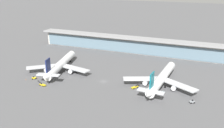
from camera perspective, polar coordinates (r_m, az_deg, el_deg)
The scene contains 11 objects.
ground_plane at distance 175.62m, azimuth -1.93°, elevation -3.92°, with size 1200.00×1200.00×0.00m, color #515154.
airliner_left_stand at distance 196.13m, azimuth -11.43°, elevation -0.13°, with size 47.72×63.11×17.00m.
airliner_centre_stand at distance 169.59m, azimuth 10.99°, elevation -3.18°, with size 49.08×63.84×17.00m.
service_truck_near_nose_yellow at distance 187.40m, azimuth -17.02°, elevation -2.99°, with size 3.32×3.01×2.05m.
service_truck_under_wing_yellow at distance 174.74m, azimuth -15.30°, elevation -4.46°, with size 6.93×2.82×2.70m.
service_truck_mid_apron_grey at distance 193.87m, azimuth -8.39°, elevation -1.61°, with size 6.81×1.94×2.70m.
service_truck_by_tail_yellow at distance 165.82m, azimuth 5.17°, elevation -5.12°, with size 4.46×6.61×2.70m.
service_truck_on_taxiway_grey at distance 153.46m, azimuth 17.44°, elevation -8.03°, with size 3.30×3.11×2.05m.
terminal_building at distance 239.04m, azimuth 5.45°, elevation 4.24°, with size 196.36×12.80×15.20m.
safety_cone_alpha at distance 188.45m, azimuth -16.23°, elevation -2.96°, with size 0.62×0.62×0.70m.
safety_cone_bravo at distance 187.96m, azimuth -18.65°, elevation -3.28°, with size 0.62×0.62×0.70m.
Camera 1 is at (67.68, -146.98, 68.26)m, focal length 40.95 mm.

